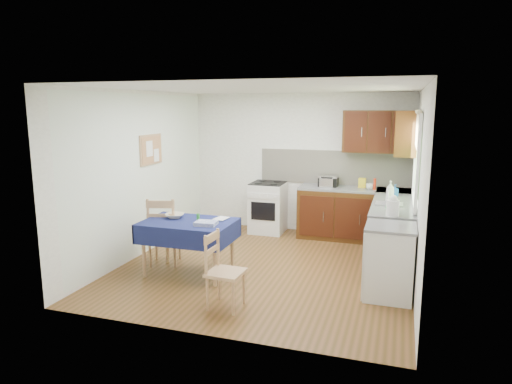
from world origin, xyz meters
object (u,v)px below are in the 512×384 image
(chair_near, at_px, (222,268))
(toaster, at_px, (327,183))
(kettle, at_px, (393,207))
(chair_far, at_px, (164,229))
(sandwich_press, at_px, (328,181))
(dish_rack, at_px, (389,203))
(dining_table, at_px, (188,229))

(chair_near, xyz_separation_m, toaster, (0.66, 3.14, 0.52))
(kettle, bearing_deg, toaster, 121.97)
(kettle, bearing_deg, chair_far, -175.47)
(chair_near, bearing_deg, kettle, -50.63)
(chair_far, distance_m, kettle, 3.18)
(toaster, bearing_deg, chair_near, -114.72)
(sandwich_press, xyz_separation_m, dish_rack, (1.06, -1.27, -0.07))
(chair_far, distance_m, dish_rack, 3.23)
(sandwich_press, bearing_deg, dish_rack, -72.32)
(chair_near, distance_m, dish_rack, 2.69)
(toaster, bearing_deg, dining_table, -136.08)
(dining_table, height_order, chair_near, chair_near)
(dish_rack, bearing_deg, chair_far, -164.80)
(dining_table, relative_size, dish_rack, 3.25)
(sandwich_press, relative_size, dish_rack, 0.86)
(dining_table, relative_size, toaster, 5.28)
(chair_near, xyz_separation_m, sandwich_press, (0.67, 3.28, 0.53))
(chair_far, xyz_separation_m, sandwich_press, (2.01, 2.19, 0.47))
(toaster, bearing_deg, chair_far, -147.11)
(chair_near, height_order, dish_rack, dish_rack)
(dining_table, distance_m, chair_near, 1.21)
(dining_table, xyz_separation_m, dish_rack, (2.57, 1.15, 0.29))
(toaster, relative_size, dish_rack, 0.62)
(dining_table, xyz_separation_m, sandwich_press, (1.50, 2.42, 0.36))
(dining_table, xyz_separation_m, chair_near, (0.84, -0.86, -0.17))
(toaster, xyz_separation_m, dish_rack, (1.07, -1.13, -0.06))
(chair_near, bearing_deg, dish_rack, -38.00)
(chair_far, relative_size, toaster, 4.29)
(chair_near, relative_size, dish_rack, 2.33)
(chair_far, height_order, dish_rack, dish_rack)
(chair_far, distance_m, toaster, 2.91)
(sandwich_press, xyz_separation_m, kettle, (1.12, -1.94, 0.03))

